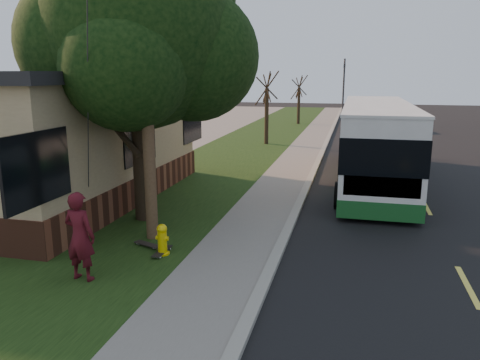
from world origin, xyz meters
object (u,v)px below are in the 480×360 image
bare_tree_near (267,109)px  skateboard_spare (148,245)px  dumpster (87,157)px  skateboard_main (162,251)px  traffic_signal (344,85)px  skateboarder (80,236)px  leafy_tree (140,37)px  bare_tree_far (299,101)px  utility_pole (144,55)px  transit_bus (375,141)px  distant_car (384,120)px  fire_hydrant (162,240)px

bare_tree_near → skateboard_spare: size_ratio=5.28×
dumpster → bare_tree_near: bearing=58.7°
skateboard_main → dumpster: dumpster is taller
traffic_signal → skateboarder: traffic_signal is taller
leafy_tree → bare_tree_far: bearing=87.5°
utility_pole → skateboarder: (-0.36, -2.64, -3.64)m
skateboarder → skateboard_spare: skateboarder is taller
traffic_signal → skateboarder: bearing=-96.7°
leafy_tree → skateboard_main: (1.54, -2.62, -5.04)m
utility_pole → transit_bus: utility_pole is taller
leafy_tree → dumpster: 8.86m
skateboarder → utility_pole: bearing=-91.9°
bare_tree_far → bare_tree_near: bearing=-92.4°
bare_tree_far → skateboard_spare: 29.69m
transit_bus → skateboarder: bearing=-119.2°
skateboard_main → distant_car: distant_car is taller
leafy_tree → skateboard_main: leafy_tree is taller
skateboard_spare → dumpster: (-6.36, 7.76, 0.57)m
bare_tree_near → dumpster: 11.64m
bare_tree_near → transit_bus: 10.59m
distant_car → skateboarder: bearing=-112.0°
skateboard_main → distant_car: bearing=76.8°
bare_tree_near → transit_bus: size_ratio=0.38×
bare_tree_near → dumpster: bearing=-121.3°
bare_tree_near → skateboard_main: size_ratio=5.37×
utility_pole → leafy_tree: 1.94m
skateboard_spare → bare_tree_near: bearing=91.2°
bare_tree_far → skateboarder: (-0.66, -31.65, -1.01)m
utility_pole → bare_tree_near: size_ratio=2.11×
skateboard_main → skateboarder: bearing=-121.6°
bare_tree_far → distant_car: 7.44m
fire_hydrant → bare_tree_near: (-0.90, 18.00, 1.72)m
utility_pole → skateboard_main: 4.66m
bare_tree_near → skateboard_spare: 17.75m
leafy_tree → bare_tree_far: (1.17, 27.35, -3.16)m
transit_bus → dumpster: bearing=-174.7°
dumpster → distant_car: (13.22, 18.91, 0.14)m
skateboard_spare → transit_bus: bearing=57.9°
utility_pole → traffic_signal: utility_pole is taller
bare_tree_near → bare_tree_far: bare_tree_near is taller
skateboard_main → dumpster: (-6.87, 8.10, 0.57)m
fire_hydrant → skateboarder: (-1.06, -1.65, 0.56)m
dumpster → leafy_tree: bearing=-45.8°
skateboard_spare → dumpster: size_ratio=0.52×
bare_tree_near → traffic_signal: 16.52m
fire_hydrant → skateboard_main: 0.31m
traffic_signal → dumpster: traffic_signal is taller
traffic_signal → fire_hydrant: bearing=-95.2°
traffic_signal → dumpster: 27.85m
traffic_signal → dumpster: size_ratio=3.53×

